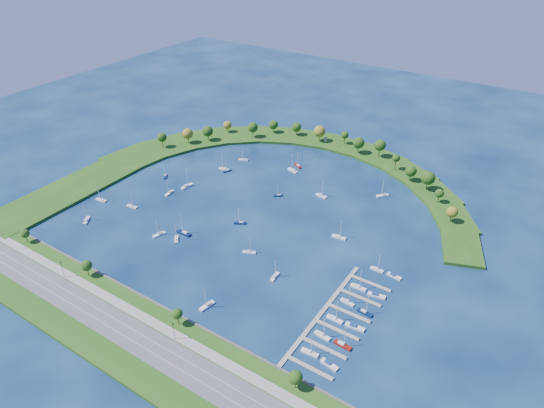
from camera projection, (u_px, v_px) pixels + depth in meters
The scene contains 40 objects.
ground at pixel (262, 210), 320.42m from camera, with size 700.00×700.00×0.00m, color #071A40.
south_shoreline at pixel (117, 324), 232.73m from camera, with size 420.00×43.10×11.60m.
breakwater at pixel (248, 163), 375.98m from camera, with size 286.74×247.64×2.00m.
breakwater_trees at pixel (309, 143), 384.27m from camera, with size 235.62×94.24×14.56m.
harbor_tower at pixel (326, 140), 405.59m from camera, with size 2.60×2.60×4.14m.
dock_system at pixel (335, 318), 237.32m from camera, with size 24.28×82.00×1.60m.
moored_boat_0 at pixel (86, 220), 309.02m from camera, with size 7.15×8.33×12.69m.
moored_boat_1 at pixel (243, 159), 381.62m from camera, with size 7.80×4.67×11.09m.
moored_boat_2 at pixel (249, 252), 281.11m from camera, with size 7.90×5.36×11.37m.
moored_boat_3 at pixel (165, 176), 358.53m from camera, with size 6.41×6.95×10.88m.
moored_boat_4 at pixel (383, 195), 335.12m from camera, with size 7.70×8.13×12.87m.
moored_boat_5 at pixel (298, 165), 372.90m from camera, with size 8.40×6.22×12.28m.
moored_boat_6 at pixel (169, 193), 338.06m from camera, with size 2.92×8.32×12.00m.
moored_boat_7 at pixel (187, 186), 345.93m from camera, with size 3.90×9.96×14.25m.
moored_boat_8 at pixel (159, 234), 296.07m from camera, with size 4.74×8.47×12.00m.
moored_boat_9 at pixel (132, 206), 323.21m from camera, with size 8.04×3.11×11.52m.
moored_boat_10 at pixel (184, 233), 297.08m from camera, with size 9.85×2.92×14.41m.
moored_boat_11 at pixel (101, 200), 330.06m from camera, with size 8.47×3.33×12.11m.
moored_boat_12 at pixel (278, 195), 335.36m from camera, with size 6.19×5.51×9.55m.
moored_boat_13 at pixel (224, 169), 368.37m from camera, with size 8.09×3.42×11.53m.
moored_boat_14 at pixel (321, 195), 334.82m from camera, with size 8.59×3.37×12.29m.
moored_boat_15 at pixel (275, 276), 262.82m from camera, with size 2.93×7.95×11.42m.
moored_boat_16 at pixel (293, 170), 366.22m from camera, with size 9.52×5.09×13.48m.
moored_boat_17 at pixel (240, 223), 306.64m from camera, with size 7.74×5.72×11.31m.
moored_boat_18 at pixel (207, 305), 243.82m from camera, with size 3.94×9.06×12.88m.
moored_boat_19 at pixel (227, 170), 365.97m from camera, with size 4.23×7.23×10.27m.
moored_boat_20 at pixel (339, 237), 293.56m from camera, with size 9.05×3.52×12.96m.
moored_boat_21 at pixel (176, 239), 291.93m from camera, with size 6.58×7.06×11.10m.
docked_boat_0 at pixel (310, 352), 218.52m from camera, with size 8.60×2.90×12.44m.
docked_boat_1 at pixel (329, 364), 213.15m from camera, with size 8.85×3.74×1.75m.
docked_boat_2 at pixel (322, 335), 227.09m from camera, with size 8.50×3.15×12.21m.
docked_boat_3 at pixel (343, 344), 222.27m from camera, with size 8.76×2.86×12.72m.
docked_boat_4 at pixel (335, 319), 236.07m from camera, with size 8.57×2.61×12.50m.
docked_boat_5 at pixel (355, 327), 231.80m from camera, with size 9.69×3.47×1.94m.
docked_boat_6 at pixel (347, 302), 246.10m from camera, with size 7.81×2.97×11.20m.
docked_boat_7 at pixel (365, 312), 239.85m from camera, with size 8.17×3.03×11.73m.
docked_boat_8 at pixel (358, 287), 255.42m from camera, with size 8.57×2.46×12.56m.
docked_boat_9 at pixel (376, 295), 250.30m from camera, with size 9.57×4.14×1.89m.
docked_boat_10 at pixel (377, 269), 267.92m from camera, with size 7.49×2.11×11.00m.
docked_boat_11 at pixel (394, 276), 263.37m from camera, with size 8.44×3.20×1.68m.
Camera 1 is at (153.55, -221.60, 173.36)m, focal length 32.08 mm.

